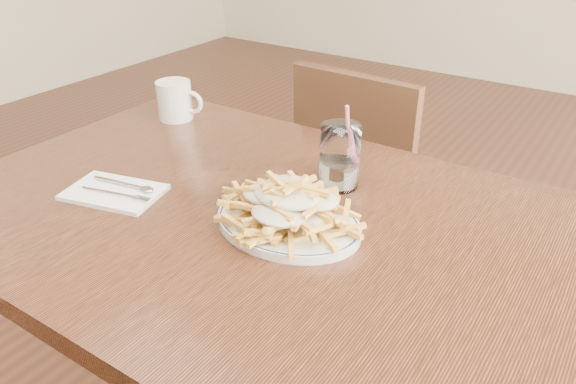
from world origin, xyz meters
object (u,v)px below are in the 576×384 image
Objects in this scene: water_glass at (340,160)px; coffee_mug at (175,100)px; fries_plate at (288,223)px; chair_far at (365,181)px; loaded_fries at (288,200)px; table at (258,247)px.

water_glass is 1.41× the size of coffee_mug.
fries_plate is at bearing -27.69° from coffee_mug.
chair_far reaches higher than fries_plate.
water_glass reaches higher than coffee_mug.
loaded_fries is 0.19m from water_glass.
table is 5.11× the size of loaded_fries.
water_glass is (-0.00, 0.19, 0.05)m from fries_plate.
chair_far is at bearing 105.34° from fries_plate.
coffee_mug is at bearing -125.96° from chair_far.
coffee_mug reaches higher than chair_far.
fries_plate is (0.20, -0.72, 0.29)m from chair_far.
fries_plate is at bearing 0.00° from loaded_fries.
water_glass is at bearing 66.87° from table.
coffee_mug is at bearing 152.31° from fries_plate.
coffee_mug is (-0.45, 0.26, 0.13)m from table.
chair_far is 3.53× the size of loaded_fries.
coffee_mug is at bearing 170.28° from water_glass.
water_glass is (0.07, 0.17, 0.13)m from table.
water_glass is (0.19, -0.54, 0.33)m from chair_far.
loaded_fries reaches higher than chair_far.
table is 0.15m from loaded_fries.
chair_far is at bearing 99.65° from table.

